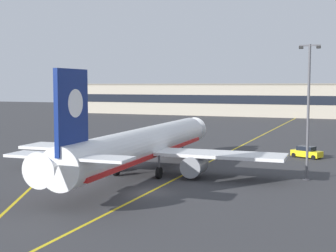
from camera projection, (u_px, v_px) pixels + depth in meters
ground_plane at (149, 192)px, 46.47m from camera, size 400.00×400.00×0.00m
taxiway_centreline at (228, 152)px, 74.23m from camera, size 0.54×180.00×0.01m
taxiway_lead_in_stripe at (41, 178)px, 53.50m from camera, size 25.60×54.52×0.01m
airliner_foreground at (144, 145)px, 55.51m from camera, size 32.16×41.49×11.65m
apron_lamp_post at (308, 110)px, 51.95m from camera, size 2.24×0.90×14.65m
service_car_nearest at (307, 152)px, 68.48m from camera, size 4.57×3.37×1.79m
service_car_fifth at (128, 142)px, 80.48m from camera, size 4.30×4.18×1.79m
safety_cone_by_nose_gear at (197, 154)px, 70.95m from camera, size 0.44×0.44×0.55m
terminal_building at (286, 100)px, 156.84m from camera, size 150.39×12.40×10.78m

